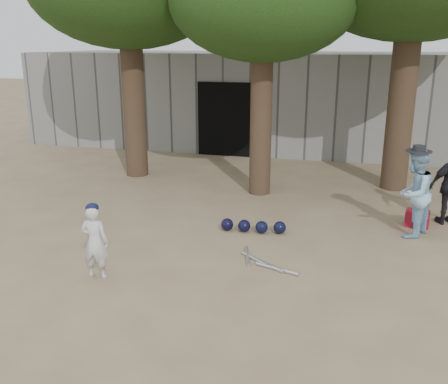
# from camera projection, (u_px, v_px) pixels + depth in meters

# --- Properties ---
(ground) EXTENTS (70.00, 70.00, 0.00)m
(ground) POSITION_uv_depth(u_px,v_px,m) (170.00, 265.00, 7.76)
(ground) COLOR #937C5E
(ground) RESTS_ON ground
(boy_player) EXTENTS (0.42, 0.29, 1.11)m
(boy_player) POSITION_uv_depth(u_px,v_px,m) (95.00, 242.00, 7.22)
(boy_player) COLOR silver
(boy_player) RESTS_ON ground
(spectator_blue) EXTENTS (0.88, 0.95, 1.57)m
(spectator_blue) POSITION_uv_depth(u_px,v_px,m) (414.00, 193.00, 8.74)
(spectator_blue) COLOR #97C4E9
(spectator_blue) RESTS_ON ground
(red_bag) EXTENTS (0.47, 0.39, 0.30)m
(red_bag) POSITION_uv_depth(u_px,v_px,m) (417.00, 219.00, 9.38)
(red_bag) COLOR maroon
(red_bag) RESTS_ON ground
(back_building) EXTENTS (16.00, 5.24, 3.00)m
(back_building) POSITION_uv_depth(u_px,v_px,m) (277.00, 98.00, 16.89)
(back_building) COLOR gray
(back_building) RESTS_ON ground
(helmet_row) EXTENTS (1.19, 0.32, 0.23)m
(helmet_row) POSITION_uv_depth(u_px,v_px,m) (253.00, 226.00, 9.08)
(helmet_row) COLOR black
(helmet_row) RESTS_ON ground
(bat_pile) EXTENTS (1.01, 0.86, 0.06)m
(bat_pile) POSITION_uv_depth(u_px,v_px,m) (262.00, 262.00, 7.81)
(bat_pile) COLOR silver
(bat_pile) RESTS_ON ground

